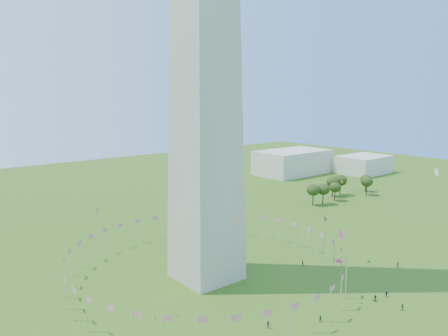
{
  "coord_description": "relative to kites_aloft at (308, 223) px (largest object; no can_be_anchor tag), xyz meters",
  "views": [
    {
      "loc": [
        -73.95,
        -47.88,
        53.59
      ],
      "look_at": [
        -5.62,
        35.0,
        35.49
      ],
      "focal_mm": 35.0,
      "sensor_mm": 36.0,
      "label": 1
    }
  ],
  "objects": [
    {
      "name": "flag_ring",
      "position": [
        -11.39,
        28.26,
        -16.47
      ],
      "size": [
        80.24,
        80.24,
        9.0
      ],
      "color": "silver",
      "rests_on": "ground"
    },
    {
      "name": "gov_building_east_a",
      "position": [
        138.61,
        128.26,
        -12.97
      ],
      "size": [
        50.0,
        30.0,
        16.0
      ],
      "primitive_type": "cube",
      "color": "beige",
      "rests_on": "ground"
    },
    {
      "name": "gov_building_east_b",
      "position": [
        178.61,
        98.26,
        -14.97
      ],
      "size": [
        35.0,
        25.0,
        12.0
      ],
      "primitive_type": "cube",
      "color": "beige",
      "rests_on": "ground"
    },
    {
      "name": "crowd",
      "position": [
        1.7,
        -22.14,
        -20.07
      ],
      "size": [
        87.14,
        69.19,
        1.98
      ],
      "color": "#292929",
      "rests_on": "ground"
    },
    {
      "name": "kites_aloft",
      "position": [
        0.0,
        0.0,
        0.0
      ],
      "size": [
        112.85,
        64.46,
        33.56
      ],
      "color": "#CC2699",
      "rests_on": "ground"
    },
    {
      "name": "tree_line_east",
      "position": [
        102.26,
        63.79,
        -15.83
      ],
      "size": [
        53.52,
        16.11,
        10.99
      ],
      "color": "#314918",
      "rests_on": "ground"
    }
  ]
}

